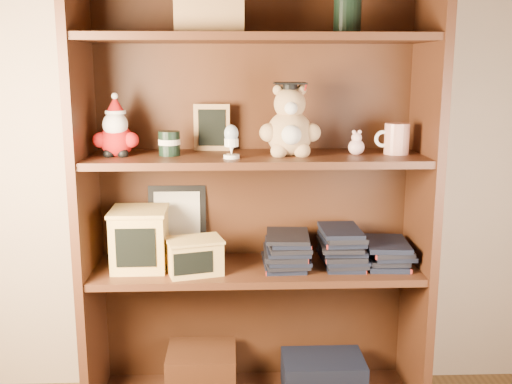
% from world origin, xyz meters
% --- Properties ---
extents(bookcase, '(1.20, 0.35, 1.60)m').
position_xyz_m(bookcase, '(-0.21, 1.36, 0.78)').
color(bookcase, '#462414').
rests_on(bookcase, ground).
extents(shelf_lower, '(1.14, 0.33, 0.02)m').
position_xyz_m(shelf_lower, '(-0.21, 1.30, 0.54)').
color(shelf_lower, '#462414').
rests_on(shelf_lower, ground).
extents(shelf_upper, '(1.14, 0.33, 0.02)m').
position_xyz_m(shelf_upper, '(-0.21, 1.30, 0.94)').
color(shelf_upper, '#462414').
rests_on(shelf_upper, ground).
extents(santa_plush, '(0.15, 0.11, 0.22)m').
position_xyz_m(santa_plush, '(-0.68, 1.30, 1.03)').
color(santa_plush, '#A50F0F').
rests_on(santa_plush, shelf_upper).
extents(teachers_tin, '(0.07, 0.07, 0.08)m').
position_xyz_m(teachers_tin, '(-0.50, 1.30, 0.99)').
color(teachers_tin, black).
rests_on(teachers_tin, shelf_upper).
extents(chalkboard_plaque, '(0.13, 0.07, 0.17)m').
position_xyz_m(chalkboard_plaque, '(-0.36, 1.42, 1.03)').
color(chalkboard_plaque, '#9E7547').
rests_on(chalkboard_plaque, shelf_upper).
extents(egg_cup, '(0.05, 0.05, 0.11)m').
position_xyz_m(egg_cup, '(-0.29, 1.23, 1.01)').
color(egg_cup, white).
rests_on(egg_cup, shelf_upper).
extents(grad_teddy_bear, '(0.21, 0.18, 0.25)m').
position_xyz_m(grad_teddy_bear, '(-0.10, 1.30, 1.05)').
color(grad_teddy_bear, tan).
rests_on(grad_teddy_bear, shelf_upper).
extents(pink_figurine, '(0.06, 0.06, 0.09)m').
position_xyz_m(pink_figurine, '(0.13, 1.30, 0.98)').
color(pink_figurine, beige).
rests_on(pink_figurine, shelf_upper).
extents(teacher_mug, '(0.12, 0.08, 0.11)m').
position_xyz_m(teacher_mug, '(0.27, 1.30, 1.00)').
color(teacher_mug, silver).
rests_on(teacher_mug, shelf_upper).
extents(certificate_frame, '(0.21, 0.05, 0.26)m').
position_xyz_m(certificate_frame, '(-0.50, 1.44, 0.68)').
color(certificate_frame, black).
rests_on(certificate_frame, shelf_lower).
extents(treats_box, '(0.20, 0.20, 0.21)m').
position_xyz_m(treats_box, '(-0.62, 1.30, 0.66)').
color(treats_box, '#DEB35B').
rests_on(treats_box, shelf_lower).
extents(pencils_box, '(0.21, 0.18, 0.12)m').
position_xyz_m(pencils_box, '(-0.42, 1.24, 0.61)').
color(pencils_box, '#DEB35B').
rests_on(pencils_box, shelf_lower).
extents(book_stack_left, '(0.14, 0.20, 0.13)m').
position_xyz_m(book_stack_left, '(-0.10, 1.30, 0.61)').
color(book_stack_left, black).
rests_on(book_stack_left, shelf_lower).
extents(book_stack_mid, '(0.14, 0.20, 0.14)m').
position_xyz_m(book_stack_mid, '(0.10, 1.30, 0.62)').
color(book_stack_mid, black).
rests_on(book_stack_mid, shelf_lower).
extents(book_stack_right, '(0.14, 0.20, 0.08)m').
position_xyz_m(book_stack_right, '(0.26, 1.30, 0.59)').
color(book_stack_right, black).
rests_on(book_stack_right, shelf_lower).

